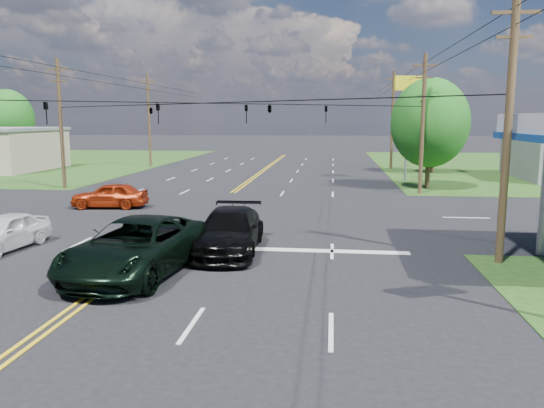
# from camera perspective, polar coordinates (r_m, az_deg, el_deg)

# --- Properties ---
(ground) EXTENTS (280.00, 280.00, 0.00)m
(ground) POSITION_cam_1_polar(r_m,az_deg,el_deg) (29.70, -7.11, -0.94)
(ground) COLOR black
(ground) RESTS_ON ground
(stop_bar) EXTENTS (10.00, 0.50, 0.02)m
(stop_bar) POSITION_cam_1_polar(r_m,az_deg,el_deg) (21.14, 1.02, -4.99)
(stop_bar) COLOR silver
(stop_bar) RESTS_ON ground
(pole_se) EXTENTS (1.60, 0.28, 9.50)m
(pole_se) POSITION_cam_1_polar(r_m,az_deg,el_deg) (20.32, 24.06, 7.67)
(pole_se) COLOR #46331D
(pole_se) RESTS_ON ground
(pole_nw) EXTENTS (1.60, 0.28, 9.50)m
(pole_nw) POSITION_cam_1_polar(r_m,az_deg,el_deg) (42.40, -21.76, 8.17)
(pole_nw) COLOR #46331D
(pole_nw) RESTS_ON ground
(pole_ne) EXTENTS (1.60, 0.28, 9.50)m
(pole_ne) POSITION_cam_1_polar(r_m,az_deg,el_deg) (37.89, 15.90, 8.42)
(pole_ne) COLOR #46331D
(pole_ne) RESTS_ON ground
(pole_left_far) EXTENTS (1.60, 0.28, 10.00)m
(pole_left_far) POSITION_cam_1_polar(r_m,az_deg,el_deg) (59.83, -13.09, 8.91)
(pole_left_far) COLOR #46331D
(pole_left_far) RESTS_ON ground
(pole_right_far) EXTENTS (1.60, 0.28, 10.00)m
(pole_right_far) POSITION_cam_1_polar(r_m,az_deg,el_deg) (56.72, 12.83, 8.92)
(pole_right_far) COLOR #46331D
(pole_right_far) RESTS_ON ground
(span_wire_signals) EXTENTS (26.00, 18.00, 1.13)m
(span_wire_signals) POSITION_cam_1_polar(r_m,az_deg,el_deg) (29.26, -7.35, 10.70)
(span_wire_signals) COLOR black
(span_wire_signals) RESTS_ON ground
(power_lines) EXTENTS (26.04, 100.00, 0.64)m
(power_lines) POSITION_cam_1_polar(r_m,az_deg,el_deg) (27.52, -8.50, 16.22)
(power_lines) COLOR black
(power_lines) RESTS_ON ground
(tree_right_a) EXTENTS (5.70, 5.70, 8.18)m
(tree_right_a) POSITION_cam_1_polar(r_m,az_deg,el_deg) (41.01, 16.62, 8.35)
(tree_right_a) COLOR #46331D
(tree_right_a) RESTS_ON ground
(tree_right_b) EXTENTS (4.94, 4.94, 7.09)m
(tree_right_b) POSITION_cam_1_polar(r_m,az_deg,el_deg) (53.27, 17.03, 7.73)
(tree_right_b) COLOR #46331D
(tree_right_b) RESTS_ON ground
(tree_far_l) EXTENTS (6.08, 6.08, 8.72)m
(tree_far_l) POSITION_cam_1_polar(r_m,az_deg,el_deg) (71.88, -26.56, 8.21)
(tree_far_l) COLOR #46331D
(tree_far_l) RESTS_ON ground
(pickup_dkgreen) EXTENTS (3.88, 7.02, 1.86)m
(pickup_dkgreen) POSITION_cam_1_polar(r_m,az_deg,el_deg) (18.32, -14.36, -4.50)
(pickup_dkgreen) COLOR black
(pickup_dkgreen) RESTS_ON ground
(suv_black) EXTENTS (2.54, 5.82, 1.66)m
(suv_black) POSITION_cam_1_polar(r_m,az_deg,el_deg) (20.75, -4.62, -2.92)
(suv_black) COLOR black
(suv_black) RESTS_ON ground
(pickup_white) EXTENTS (2.19, 4.44, 1.46)m
(pickup_white) POSITION_cam_1_polar(r_m,az_deg,el_deg) (23.56, -26.93, -2.71)
(pickup_white) COLOR silver
(pickup_white) RESTS_ON ground
(sedan_red) EXTENTS (4.50, 2.15, 1.48)m
(sedan_red) POSITION_cam_1_polar(r_m,az_deg,el_deg) (32.43, -17.06, 0.91)
(sedan_red) COLOR #A0290B
(sedan_red) RESTS_ON ground
(polesign_ne) EXTENTS (2.36, 0.85, 8.64)m
(polesign_ne) POSITION_cam_1_polar(r_m,az_deg,el_deg) (45.60, 14.43, 10.94)
(polesign_ne) COLOR #A5A5AA
(polesign_ne) RESTS_ON ground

